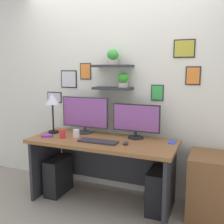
% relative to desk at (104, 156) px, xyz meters
% --- Properties ---
extents(ground_plane, '(8.00, 8.00, 0.00)m').
position_rel_desk_xyz_m(ground_plane, '(0.00, -0.06, -0.54)').
color(ground_plane, gray).
extents(back_wall_assembly, '(4.40, 0.24, 2.70)m').
position_rel_desk_xyz_m(back_wall_assembly, '(0.00, 0.38, 0.81)').
color(back_wall_assembly, silver).
rests_on(back_wall_assembly, ground).
extents(desk, '(1.66, 0.68, 0.75)m').
position_rel_desk_xyz_m(desk, '(0.00, 0.00, 0.00)').
color(desk, brown).
rests_on(desk, ground).
extents(monitor_left, '(0.62, 0.18, 0.45)m').
position_rel_desk_xyz_m(monitor_left, '(-0.33, 0.16, 0.45)').
color(monitor_left, '#2D2D33').
rests_on(monitor_left, desk).
extents(monitor_right, '(0.55, 0.18, 0.40)m').
position_rel_desk_xyz_m(monitor_right, '(0.33, 0.16, 0.42)').
color(monitor_right, black).
rests_on(monitor_right, desk).
extents(keyboard, '(0.44, 0.14, 0.02)m').
position_rel_desk_xyz_m(keyboard, '(-0.00, -0.17, 0.22)').
color(keyboard, '#2D2D33').
rests_on(keyboard, desk).
extents(computer_mouse, '(0.06, 0.09, 0.03)m').
position_rel_desk_xyz_m(computer_mouse, '(0.31, -0.13, 0.22)').
color(computer_mouse, '#2D2D33').
rests_on(computer_mouse, desk).
extents(desk_lamp, '(0.18, 0.18, 0.49)m').
position_rel_desk_xyz_m(desk_lamp, '(-0.71, 0.02, 0.60)').
color(desk_lamp, black).
rests_on(desk_lamp, desk).
extents(cell_phone, '(0.08, 0.14, 0.01)m').
position_rel_desk_xyz_m(cell_phone, '(0.75, 0.13, 0.21)').
color(cell_phone, blue).
rests_on(cell_phone, desk).
extents(coffee_mug, '(0.08, 0.08, 0.09)m').
position_rel_desk_xyz_m(coffee_mug, '(-0.33, -0.06, 0.25)').
color(coffee_mug, white).
rests_on(coffee_mug, desk).
extents(pen_cup, '(0.07, 0.07, 0.10)m').
position_rel_desk_xyz_m(pen_cup, '(-0.46, -0.15, 0.26)').
color(pen_cup, red).
rests_on(pen_cup, desk).
extents(scissors_tray, '(0.14, 0.11, 0.02)m').
position_rel_desk_xyz_m(scissors_tray, '(-0.66, -0.18, 0.22)').
color(scissors_tray, purple).
rests_on(scissors_tray, desk).
extents(drawer_cabinet, '(0.44, 0.50, 0.67)m').
position_rel_desk_xyz_m(drawer_cabinet, '(1.17, 0.09, -0.21)').
color(drawer_cabinet, brown).
rests_on(drawer_cabinet, ground).
extents(computer_tower_left, '(0.18, 0.40, 0.45)m').
position_rel_desk_xyz_m(computer_tower_left, '(-0.60, -0.06, -0.32)').
color(computer_tower_left, black).
rests_on(computer_tower_left, ground).
extents(computer_tower_right, '(0.18, 0.40, 0.47)m').
position_rel_desk_xyz_m(computer_tower_right, '(0.63, -0.00, -0.31)').
color(computer_tower_right, black).
rests_on(computer_tower_right, ground).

